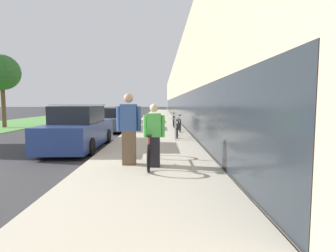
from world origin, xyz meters
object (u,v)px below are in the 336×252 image
at_px(parked_sedan_far, 126,116).
at_px(cruiser_bike_nearest, 176,129).
at_px(tandem_bicycle, 150,150).
at_px(vintage_roadster_curbside, 114,120).
at_px(street_tree_far, 2,73).
at_px(cruiser_bike_farthest, 174,121).
at_px(cruiser_bike_middle, 179,124).
at_px(parked_sedan_curbside, 79,129).
at_px(bike_rack_hoop, 175,128).
at_px(person_bystander, 129,129).
at_px(person_rider, 154,135).

bearing_deg(parked_sedan_far, cruiser_bike_nearest, -70.14).
height_order(tandem_bicycle, vintage_roadster_curbside, vintage_roadster_curbside).
height_order(vintage_roadster_curbside, street_tree_far, street_tree_far).
bearing_deg(vintage_roadster_curbside, cruiser_bike_farthest, 6.05).
xyz_separation_m(cruiser_bike_middle, cruiser_bike_farthest, (-0.20, 2.36, 0.01)).
bearing_deg(parked_sedan_curbside, street_tree_far, 132.40).
distance_m(tandem_bicycle, bike_rack_hoop, 4.59).
xyz_separation_m(cruiser_bike_nearest, parked_sedan_far, (-3.67, 10.15, 0.14)).
bearing_deg(cruiser_bike_nearest, cruiser_bike_farthest, 88.79).
xyz_separation_m(person_bystander, cruiser_bike_nearest, (1.53, 5.48, -0.56)).
bearing_deg(person_rider, parked_sedan_far, 99.95).
relative_size(person_rider, cruiser_bike_middle, 0.83).
bearing_deg(bike_rack_hoop, parked_sedan_far, 107.86).
distance_m(tandem_bicycle, cruiser_bike_farthest, 10.26).
bearing_deg(person_rider, tandem_bicycle, 110.08).
height_order(tandem_bicycle, parked_sedan_far, parked_sedan_far).
distance_m(tandem_bicycle, vintage_roadster_curbside, 10.16).
relative_size(tandem_bicycle, cruiser_bike_nearest, 1.34).
bearing_deg(street_tree_far, cruiser_bike_middle, -18.42).
height_order(vintage_roadster_curbside, parked_sedan_far, parked_sedan_far).
bearing_deg(person_rider, person_bystander, 158.49).
height_order(cruiser_bike_nearest, cruiser_bike_farthest, cruiser_bike_farthest).
bearing_deg(parked_sedan_curbside, parked_sedan_far, 89.32).
height_order(tandem_bicycle, cruiser_bike_nearest, cruiser_bike_nearest).
bearing_deg(cruiser_bike_farthest, cruiser_bike_middle, -85.12).
xyz_separation_m(cruiser_bike_nearest, vintage_roadster_curbside, (-3.67, 4.36, 0.14)).
relative_size(bike_rack_hoop, cruiser_bike_middle, 0.45).
distance_m(tandem_bicycle, person_rider, 0.53).
xyz_separation_m(tandem_bicycle, cruiser_bike_farthest, (1.09, 10.20, 0.04)).
relative_size(bike_rack_hoop, cruiser_bike_farthest, 0.49).
distance_m(person_bystander, street_tree_far, 15.88).
bearing_deg(parked_sedan_curbside, cruiser_bike_nearest, 30.32).
bearing_deg(tandem_bicycle, cruiser_bike_middle, 80.67).
relative_size(cruiser_bike_middle, vintage_roadster_curbside, 0.40).
distance_m(cruiser_bike_middle, parked_sedan_curbside, 6.20).
relative_size(person_bystander, parked_sedan_far, 0.40).
height_order(person_rider, bike_rack_hoop, person_rider).
distance_m(person_rider, bike_rack_hoop, 4.87).
xyz_separation_m(person_bystander, cruiser_bike_middle, (1.83, 7.89, -0.52)).
bearing_deg(parked_sedan_curbside, cruiser_bike_farthest, 60.78).
bearing_deg(person_bystander, cruiser_bike_farthest, 80.98).
height_order(cruiser_bike_middle, vintage_roadster_curbside, vintage_roadster_curbside).
height_order(cruiser_bike_farthest, street_tree_far, street_tree_far).
xyz_separation_m(cruiser_bike_nearest, street_tree_far, (-11.70, 6.40, 3.29)).
xyz_separation_m(person_rider, bike_rack_hoop, (0.78, 4.80, -0.27)).
relative_size(person_bystander, parked_sedan_curbside, 0.40).
xyz_separation_m(cruiser_bike_farthest, parked_sedan_curbside, (-3.91, -6.99, 0.18)).
height_order(person_bystander, cruiser_bike_nearest, person_bystander).
bearing_deg(cruiser_bike_farthest, parked_sedan_curbside, -119.22).
bearing_deg(vintage_roadster_curbside, parked_sedan_far, 90.01).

